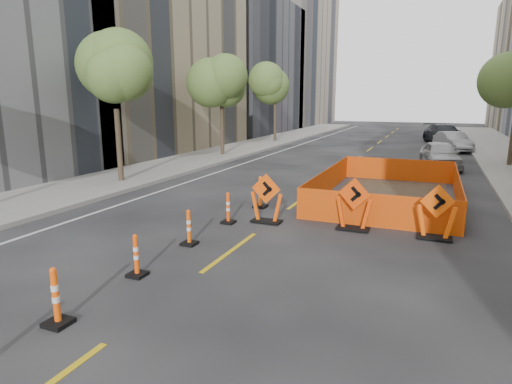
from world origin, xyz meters
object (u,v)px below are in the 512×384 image
at_px(chevron_sign_left, 267,198).
at_px(chevron_sign_right, 437,212).
at_px(channelizer_4, 189,227).
at_px(parked_car_far, 444,134).
at_px(channelizer_2, 56,297).
at_px(channelizer_5, 228,208).
at_px(channelizer_3, 136,255).
at_px(chevron_sign_center, 354,204).
at_px(parked_car_mid, 453,142).
at_px(parked_car_near, 440,155).
at_px(channelizer_6, 260,192).

relative_size(chevron_sign_left, chevron_sign_right, 1.01).
xyz_separation_m(channelizer_4, parked_car_far, (6.37, 30.62, 0.34)).
height_order(channelizer_2, channelizer_5, channelizer_2).
relative_size(channelizer_3, parked_car_far, 0.17).
height_order(channelizer_4, chevron_sign_left, chevron_sign_left).
bearing_deg(chevron_sign_center, channelizer_3, -115.81).
relative_size(channelizer_2, parked_car_mid, 0.24).
distance_m(channelizer_4, chevron_sign_right, 6.60).
xyz_separation_m(chevron_sign_center, parked_car_far, (2.66, 27.67, 0.04)).
distance_m(channelizer_3, channelizer_4, 2.17).
bearing_deg(channelizer_3, parked_car_near, 71.99).
bearing_deg(channelizer_6, channelizer_4, -93.08).
height_order(channelizer_6, chevron_sign_center, chevron_sign_center).
bearing_deg(parked_car_near, chevron_sign_left, -120.62).
distance_m(channelizer_6, chevron_sign_center, 3.74).
relative_size(chevron_sign_center, parked_car_mid, 0.37).
bearing_deg(channelizer_2, channelizer_6, 89.05).
height_order(channelizer_6, chevron_sign_left, chevron_sign_left).
xyz_separation_m(channelizer_4, parked_car_mid, (6.92, 25.10, 0.22)).
distance_m(channelizer_2, channelizer_3, 2.17).
relative_size(channelizer_4, channelizer_6, 0.85).
distance_m(channelizer_3, chevron_sign_center, 6.32).
distance_m(chevron_sign_center, parked_car_mid, 22.38).
relative_size(chevron_sign_left, parked_car_far, 0.27).
xyz_separation_m(channelizer_2, chevron_sign_center, (3.61, 7.30, 0.26)).
relative_size(channelizer_6, chevron_sign_right, 0.74).
bearing_deg(chevron_sign_right, chevron_sign_center, 162.53).
height_order(channelizer_5, parked_car_mid, parked_car_mid).
distance_m(chevron_sign_left, chevron_sign_center, 2.61).
height_order(chevron_sign_left, chevron_sign_right, chevron_sign_left).
relative_size(channelizer_5, chevron_sign_left, 0.63).
distance_m(chevron_sign_right, parked_car_near, 13.37).
bearing_deg(channelizer_5, channelizer_6, 85.39).
bearing_deg(parked_car_mid, channelizer_2, -122.99).
bearing_deg(chevron_sign_left, channelizer_4, -111.20).
bearing_deg(chevron_sign_center, chevron_sign_right, 9.98).
distance_m(chevron_sign_right, parked_car_far, 27.67).
height_order(chevron_sign_left, parked_car_mid, chevron_sign_left).
xyz_separation_m(chevron_sign_center, chevron_sign_right, (2.19, 0.01, -0.01)).
height_order(parked_car_near, parked_car_mid, parked_car_near).
height_order(channelizer_3, chevron_sign_center, chevron_sign_center).
bearing_deg(parked_car_mid, channelizer_3, -124.11).
relative_size(chevron_sign_right, parked_car_mid, 0.36).
height_order(channelizer_2, parked_car_near, parked_car_near).
relative_size(chevron_sign_center, parked_car_near, 0.36).
height_order(channelizer_6, parked_car_far, parked_car_far).
height_order(chevron_sign_left, chevron_sign_center, chevron_sign_center).
bearing_deg(channelizer_5, parked_car_mid, 73.35).
xyz_separation_m(channelizer_3, channelizer_4, (-0.03, 2.17, 0.00)).
bearing_deg(channelizer_6, chevron_sign_right, -13.76).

